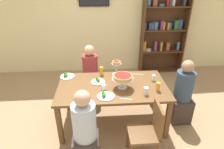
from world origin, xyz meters
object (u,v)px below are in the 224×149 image
(diner_near_left, at_px, (85,134))
(water_glass_clear_spare, at_px, (153,78))
(diner_far_left, at_px, (91,76))
(salad_plate_spare, at_px, (98,81))
(deep_dish_pizza_stand, at_px, (123,78))
(dining_table, at_px, (112,90))
(beer_glass_amber_short, at_px, (158,87))
(diner_head_east, at_px, (182,96))
(salad_plate_far_diner, at_px, (105,96))
(bookshelf, at_px, (163,28))
(water_glass_clear_near, at_px, (146,91))
(cutlery_fork_near, at_px, (138,74))
(beer_glass_amber_tall, at_px, (102,71))
(salad_plate_near_diner, at_px, (67,76))
(cutlery_knife_near, at_px, (126,99))
(chair_near_right, at_px, (148,130))
(water_glass_clear_far, at_px, (104,87))
(personal_pizza_stand, at_px, (116,65))

(diner_near_left, bearing_deg, water_glass_clear_spare, -50.85)
(diner_far_left, distance_m, salad_plate_spare, 0.75)
(diner_far_left, bearing_deg, deep_dish_pizza_stand, 30.83)
(dining_table, distance_m, salad_plate_spare, 0.29)
(deep_dish_pizza_stand, distance_m, beer_glass_amber_short, 0.55)
(beer_glass_amber_short, distance_m, water_glass_clear_spare, 0.32)
(diner_head_east, height_order, diner_near_left, same)
(salad_plate_far_diner, xyz_separation_m, water_glass_clear_spare, (0.82, 0.43, 0.03))
(bookshelf, height_order, water_glass_clear_near, bookshelf)
(bookshelf, xyz_separation_m, water_glass_clear_near, (-0.94, -2.31, -0.34))
(water_glass_clear_near, relative_size, cutlery_fork_near, 0.66)
(beer_glass_amber_tall, distance_m, water_glass_clear_near, 0.94)
(beer_glass_amber_short, xyz_separation_m, water_glass_clear_near, (-0.21, -0.09, -0.01))
(bookshelf, distance_m, salad_plate_far_diner, 2.82)
(beer_glass_amber_short, relative_size, water_glass_clear_near, 1.18)
(diner_near_left, height_order, salad_plate_near_diner, diner_near_left)
(cutlery_knife_near, bearing_deg, chair_near_right, -43.03)
(diner_near_left, xyz_separation_m, deep_dish_pizza_stand, (0.56, 0.71, 0.43))
(dining_table, relative_size, chair_near_right, 2.01)
(chair_near_right, xyz_separation_m, beer_glass_amber_short, (0.26, 0.55, 0.33))
(salad_plate_far_diner, distance_m, salad_plate_spare, 0.45)
(bookshelf, xyz_separation_m, water_glass_clear_spare, (-0.72, -1.90, -0.35))
(diner_head_east, relative_size, cutlery_fork_near, 6.39)
(bookshelf, xyz_separation_m, water_glass_clear_far, (-1.56, -2.13, -0.35))
(dining_table, height_order, diner_far_left, diner_far_left)
(chair_near_right, relative_size, water_glass_clear_spare, 8.68)
(bookshelf, xyz_separation_m, diner_near_left, (-1.83, -2.80, -0.64))
(dining_table, xyz_separation_m, diner_head_east, (1.19, -0.02, -0.17))
(salad_plate_spare, distance_m, beer_glass_amber_short, 0.98)
(beer_glass_amber_short, bearing_deg, diner_head_east, 19.80)
(dining_table, bearing_deg, personal_pizza_stand, 75.41)
(dining_table, relative_size, salad_plate_far_diner, 6.84)
(salad_plate_spare, bearing_deg, personal_pizza_stand, 36.73)
(salad_plate_near_diner, bearing_deg, water_glass_clear_near, -27.54)
(salad_plate_near_diner, bearing_deg, beer_glass_amber_tall, 3.42)
(salad_plate_near_diner, xyz_separation_m, salad_plate_far_diner, (0.64, -0.67, -0.00))
(bookshelf, xyz_separation_m, salad_plate_spare, (-1.65, -1.89, -0.38))
(deep_dish_pizza_stand, bearing_deg, chair_near_right, -68.15)
(chair_near_right, relative_size, beer_glass_amber_short, 6.14)
(diner_head_east, bearing_deg, water_glass_clear_near, 20.85)
(chair_near_right, xyz_separation_m, water_glass_clear_spare, (0.27, 0.88, 0.30))
(dining_table, relative_size, water_glass_clear_near, 14.61)
(water_glass_clear_spare, bearing_deg, salad_plate_spare, 179.26)
(beer_glass_amber_tall, relative_size, water_glass_clear_near, 1.27)
(salad_plate_spare, bearing_deg, beer_glass_amber_tall, 75.23)
(salad_plate_far_diner, height_order, beer_glass_amber_short, beer_glass_amber_short)
(personal_pizza_stand, bearing_deg, diner_far_left, 137.56)
(diner_near_left, bearing_deg, chair_near_right, -88.20)
(personal_pizza_stand, height_order, water_glass_clear_far, personal_pizza_stand)
(salad_plate_near_diner, relative_size, beer_glass_amber_tall, 1.63)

